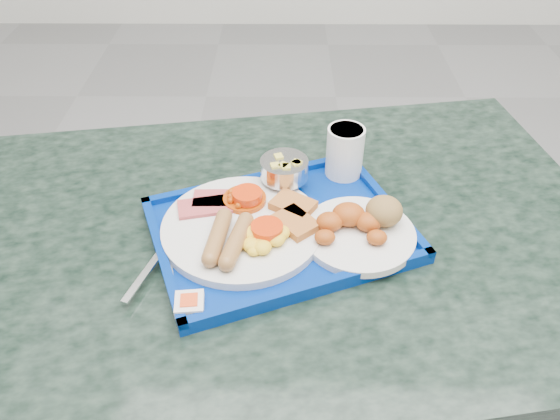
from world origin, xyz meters
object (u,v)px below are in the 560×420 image
at_px(juice_cup, 345,150).
at_px(tray, 280,231).
at_px(fruit_bowl, 284,170).
at_px(main_plate, 246,226).
at_px(table, 279,301).
at_px(bread_plate, 361,226).

bearing_deg(juice_cup, tray, -126.46).
bearing_deg(fruit_bowl, tray, -93.43).
distance_m(tray, main_plate, 0.06).
distance_m(table, main_plate, 0.22).
height_order(tray, bread_plate, bread_plate).
bearing_deg(bread_plate, main_plate, 178.23).
xyz_separation_m(main_plate, fruit_bowl, (0.06, 0.12, 0.02)).
height_order(bread_plate, juice_cup, juice_cup).
height_order(table, tray, tray).
distance_m(main_plate, juice_cup, 0.25).
relative_size(main_plate, fruit_bowl, 3.10).
bearing_deg(fruit_bowl, juice_cup, 21.89).
bearing_deg(tray, bread_plate, -6.41).
height_order(table, juice_cup, juice_cup).
bearing_deg(juice_cup, bread_plate, -85.33).
distance_m(main_plate, bread_plate, 0.19).
height_order(main_plate, juice_cup, juice_cup).
distance_m(tray, bread_plate, 0.14).
xyz_separation_m(tray, main_plate, (-0.06, -0.01, 0.02)).
bearing_deg(table, bread_plate, -12.46).
xyz_separation_m(table, juice_cup, (0.12, 0.15, 0.25)).
height_order(fruit_bowl, juice_cup, juice_cup).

